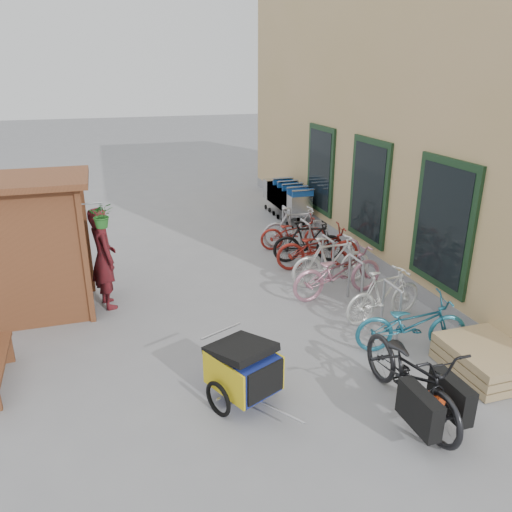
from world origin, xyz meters
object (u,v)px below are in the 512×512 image
object	(u,v)px
shopping_carts	(286,196)
cargo_bike	(413,375)
kiosk	(21,229)
person_kiosk	(104,258)
bike_7	(296,227)
pallet_stack	(487,360)
bike_4	(318,248)
bike_5	(309,242)
bike_3	(332,261)
bike_0	(412,324)
bike_2	(338,272)
bike_1	(384,295)
child_trailer	(243,368)
bike_6	(294,233)

from	to	relation	value
shopping_carts	cargo_bike	world-z (taller)	shopping_carts
kiosk	person_kiosk	size ratio (longest dim) A/B	1.36
kiosk	bike_7	distance (m)	6.07
pallet_stack	shopping_carts	xyz separation A→B (m)	(-0.00, 8.09, 0.44)
bike_7	bike_4	bearing A→B (deg)	-177.41
kiosk	pallet_stack	xyz separation A→B (m)	(6.28, -3.87, -1.34)
bike_5	bike_3	bearing A→B (deg)	-170.12
bike_0	bike_2	xyz separation A→B (m)	(-0.21, 2.09, 0.05)
bike_3	kiosk	bearing A→B (deg)	85.88
cargo_bike	pallet_stack	bearing A→B (deg)	14.46
shopping_carts	bike_2	bearing A→B (deg)	-99.79
bike_1	bike_7	distance (m)	3.93
pallet_stack	bike_7	distance (m)	5.81
bike_2	bike_7	size ratio (longest dim) A/B	1.14
cargo_bike	bike_2	size ratio (longest dim) A/B	1.07
bike_3	bike_5	world-z (taller)	bike_3
pallet_stack	kiosk	bearing A→B (deg)	148.34
kiosk	bike_0	distance (m)	6.45
cargo_bike	bike_1	xyz separation A→B (m)	(0.94, 2.25, -0.06)
shopping_carts	bike_2	size ratio (longest dim) A/B	1.32
bike_5	bike_0	bearing A→B (deg)	-167.31
shopping_carts	child_trailer	bearing A→B (deg)	-114.10
bike_0	bike_3	size ratio (longest dim) A/B	1.02
child_trailer	person_kiosk	size ratio (longest dim) A/B	0.81
shopping_carts	bike_3	bearing A→B (deg)	-99.43
bike_3	bike_0	bearing A→B (deg)	-177.87
person_kiosk	shopping_carts	bearing A→B (deg)	-64.76
bike_5	bike_6	bearing A→B (deg)	13.16
shopping_carts	bike_4	distance (m)	3.83
child_trailer	bike_1	world-z (taller)	bike_1
child_trailer	person_kiosk	xyz separation A→B (m)	(-1.59, 3.39, 0.43)
bike_1	pallet_stack	bearing A→B (deg)	-172.09
shopping_carts	bike_2	world-z (taller)	shopping_carts
cargo_bike	bike_7	size ratio (longest dim) A/B	1.22
shopping_carts	bike_0	world-z (taller)	shopping_carts
bike_6	bike_3	bearing A→B (deg)	-169.24
bike_7	child_trailer	bearing A→B (deg)	157.51
pallet_stack	bike_3	world-z (taller)	bike_3
child_trailer	bike_5	xyz separation A→B (m)	(2.72, 4.34, -0.01)
person_kiosk	bike_4	bearing A→B (deg)	-98.32
pallet_stack	bike_1	size ratio (longest dim) A/B	0.78
bike_2	bike_4	size ratio (longest dim) A/B	1.04
cargo_bike	bike_3	world-z (taller)	cargo_bike
bike_3	bike_5	bearing A→B (deg)	-2.07
shopping_carts	bike_5	bearing A→B (deg)	-102.15
bike_1	bike_5	bearing A→B (deg)	-5.94
bike_2	bike_1	bearing A→B (deg)	-169.84
bike_6	bike_7	world-z (taller)	bike_7
kiosk	bike_7	world-z (taller)	kiosk
shopping_carts	bike_0	distance (m)	7.27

